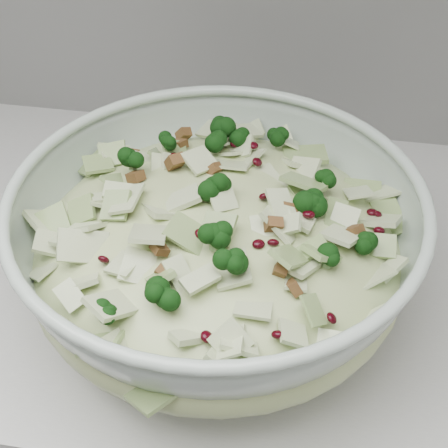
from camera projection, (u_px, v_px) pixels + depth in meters
name	position (u px, v px, depth m)	size (l,w,h in m)	color
counter	(200.00, 429.00, 1.08)	(3.60, 0.60, 0.90)	beige
mixing_bowl	(217.00, 250.00, 0.65)	(0.54, 0.54, 0.17)	#A6B6A9
salad	(217.00, 231.00, 0.63)	(0.53, 0.53, 0.17)	#BDC687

